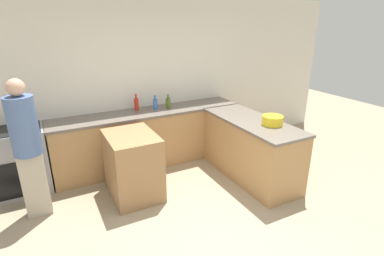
{
  "coord_description": "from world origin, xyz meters",
  "views": [
    {
      "loc": [
        -1.53,
        -2.29,
        2.35
      ],
      "look_at": [
        0.2,
        1.03,
        0.97
      ],
      "focal_mm": 28.0,
      "sensor_mm": 36.0,
      "label": 1
    }
  ],
  "objects_px": {
    "range_oven": "(20,161)",
    "person_by_range": "(27,145)",
    "island_table": "(133,165)",
    "hot_sauce_bottle": "(136,104)",
    "water_bottle_blue": "(155,104)",
    "olive_oil_bottle": "(168,103)",
    "mixing_bowl": "(272,120)"
  },
  "relations": [
    {
      "from": "island_table",
      "to": "mixing_bowl",
      "type": "bearing_deg",
      "value": -17.93
    },
    {
      "from": "island_table",
      "to": "water_bottle_blue",
      "type": "height_order",
      "value": "water_bottle_blue"
    },
    {
      "from": "island_table",
      "to": "hot_sauce_bottle",
      "type": "distance_m",
      "value": 1.2
    },
    {
      "from": "hot_sauce_bottle",
      "to": "water_bottle_blue",
      "type": "distance_m",
      "value": 0.31
    },
    {
      "from": "island_table",
      "to": "person_by_range",
      "type": "height_order",
      "value": "person_by_range"
    },
    {
      "from": "range_oven",
      "to": "hot_sauce_bottle",
      "type": "distance_m",
      "value": 1.87
    },
    {
      "from": "range_oven",
      "to": "hot_sauce_bottle",
      "type": "height_order",
      "value": "hot_sauce_bottle"
    },
    {
      "from": "hot_sauce_bottle",
      "to": "person_by_range",
      "type": "distance_m",
      "value": 1.81
    },
    {
      "from": "water_bottle_blue",
      "to": "island_table",
      "type": "bearing_deg",
      "value": -128.12
    },
    {
      "from": "mixing_bowl",
      "to": "water_bottle_blue",
      "type": "xyz_separation_m",
      "value": [
        -1.19,
        1.49,
        0.03
      ]
    },
    {
      "from": "water_bottle_blue",
      "to": "mixing_bowl",
      "type": "bearing_deg",
      "value": -51.34
    },
    {
      "from": "hot_sauce_bottle",
      "to": "olive_oil_bottle",
      "type": "xyz_separation_m",
      "value": [
        0.51,
        -0.13,
        -0.02
      ]
    },
    {
      "from": "mixing_bowl",
      "to": "water_bottle_blue",
      "type": "distance_m",
      "value": 1.91
    },
    {
      "from": "range_oven",
      "to": "hot_sauce_bottle",
      "type": "bearing_deg",
      "value": 4.24
    },
    {
      "from": "range_oven",
      "to": "island_table",
      "type": "relative_size",
      "value": 1.04
    },
    {
      "from": "range_oven",
      "to": "mixing_bowl",
      "type": "distance_m",
      "value": 3.61
    },
    {
      "from": "range_oven",
      "to": "olive_oil_bottle",
      "type": "bearing_deg",
      "value": -0.0
    },
    {
      "from": "person_by_range",
      "to": "range_oven",
      "type": "bearing_deg",
      "value": 103.77
    },
    {
      "from": "range_oven",
      "to": "water_bottle_blue",
      "type": "distance_m",
      "value": 2.15
    },
    {
      "from": "hot_sauce_bottle",
      "to": "water_bottle_blue",
      "type": "xyz_separation_m",
      "value": [
        0.3,
        -0.08,
        -0.02
      ]
    },
    {
      "from": "island_table",
      "to": "olive_oil_bottle",
      "type": "relative_size",
      "value": 3.82
    },
    {
      "from": "mixing_bowl",
      "to": "hot_sauce_bottle",
      "type": "xyz_separation_m",
      "value": [
        -1.49,
        1.57,
        0.04
      ]
    },
    {
      "from": "range_oven",
      "to": "water_bottle_blue",
      "type": "xyz_separation_m",
      "value": [
        2.07,
        0.05,
        0.55
      ]
    },
    {
      "from": "mixing_bowl",
      "to": "water_bottle_blue",
      "type": "height_order",
      "value": "water_bottle_blue"
    },
    {
      "from": "mixing_bowl",
      "to": "water_bottle_blue",
      "type": "relative_size",
      "value": 1.24
    },
    {
      "from": "range_oven",
      "to": "olive_oil_bottle",
      "type": "distance_m",
      "value": 2.35
    },
    {
      "from": "water_bottle_blue",
      "to": "olive_oil_bottle",
      "type": "bearing_deg",
      "value": -13.4
    },
    {
      "from": "island_table",
      "to": "hot_sauce_bottle",
      "type": "bearing_deg",
      "value": 67.68
    },
    {
      "from": "olive_oil_bottle",
      "to": "person_by_range",
      "type": "xyz_separation_m",
      "value": [
        -2.11,
        -0.71,
        -0.07
      ]
    },
    {
      "from": "mixing_bowl",
      "to": "range_oven",
      "type": "bearing_deg",
      "value": 156.18
    },
    {
      "from": "range_oven",
      "to": "person_by_range",
      "type": "xyz_separation_m",
      "value": [
        0.17,
        -0.71,
        0.48
      ]
    },
    {
      "from": "island_table",
      "to": "olive_oil_bottle",
      "type": "height_order",
      "value": "olive_oil_bottle"
    }
  ]
}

